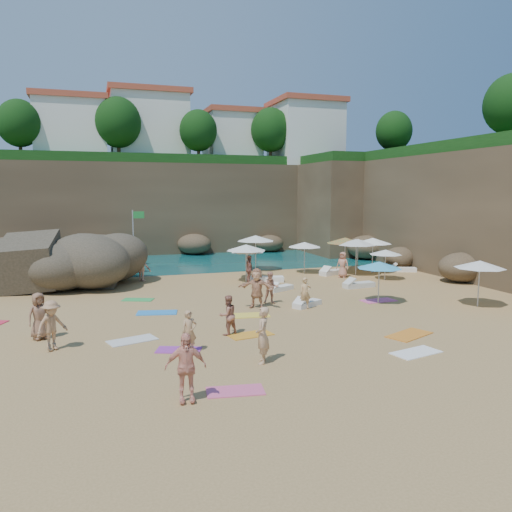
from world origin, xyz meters
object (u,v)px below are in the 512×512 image
object	(u,v)px
person_stand_2	(142,265)
person_stand_5	(57,273)
parasol_1	(256,238)
lounger_0	(280,288)
person_stand_1	(228,315)
parasol_0	(248,250)
person_stand_0	(189,332)
person_stand_3	(249,270)
rock_outcrop	(51,284)
parasol_2	(304,245)
flag_pole	(135,232)
person_stand_4	(343,265)
person_stand_6	(263,335)

from	to	relation	value
person_stand_2	person_stand_5	xyz separation A→B (m)	(-4.86, -0.78, -0.14)
parasol_1	lounger_0	size ratio (longest dim) A/B	1.57
lounger_0	person_stand_2	distance (m)	9.02
person_stand_1	person_stand_2	distance (m)	13.22
parasol_0	person_stand_0	world-z (taller)	parasol_0
lounger_0	person_stand_2	world-z (taller)	person_stand_2
person_stand_5	person_stand_3	bearing A→B (deg)	-6.65
rock_outcrop	person_stand_2	world-z (taller)	person_stand_2
parasol_1	person_stand_1	bearing A→B (deg)	-111.94
person_stand_2	lounger_0	bearing A→B (deg)	-169.88
rock_outcrop	parasol_2	world-z (taller)	parasol_2
person_stand_0	parasol_0	bearing A→B (deg)	56.24
flag_pole	person_stand_3	xyz separation A→B (m)	(6.02, -7.54, -1.84)
person_stand_1	flag_pole	bearing A→B (deg)	-102.74
lounger_0	person_stand_3	distance (m)	2.83
rock_outcrop	person_stand_5	size ratio (longest dim) A/B	4.74
flag_pole	person_stand_4	distance (m)	14.51
parasol_2	person_stand_4	world-z (taller)	parasol_2
parasol_0	lounger_0	distance (m)	4.71
parasol_0	person_stand_2	distance (m)	6.64
person_stand_0	flag_pole	bearing A→B (deg)	81.72
person_stand_6	parasol_2	bearing A→B (deg)	172.83
person_stand_4	person_stand_6	xyz separation A→B (m)	(-10.17, -13.78, 0.09)
parasol_0	person_stand_3	xyz separation A→B (m)	(-0.45, -1.82, -0.98)
parasol_2	lounger_0	bearing A→B (deg)	-125.78
flag_pole	person_stand_5	bearing A→B (deg)	-132.67
rock_outcrop	flag_pole	world-z (taller)	flag_pole
parasol_1	parasol_2	distance (m)	3.51
person_stand_6	flag_pole	bearing A→B (deg)	-153.21
parasol_0	parasol_1	bearing A→B (deg)	62.82
person_stand_3	person_stand_6	distance (m)	13.99
person_stand_0	person_stand_6	bearing A→B (deg)	-49.92
person_stand_2	person_stand_6	world-z (taller)	person_stand_2
flag_pole	person_stand_0	xyz separation A→B (m)	(0.21, -19.24, -1.97)
person_stand_1	person_stand_6	xyz separation A→B (m)	(0.24, -3.46, 0.15)
rock_outcrop	parasol_0	size ratio (longest dim) A/B	3.71
lounger_0	person_stand_4	world-z (taller)	person_stand_4
parasol_0	lounger_0	size ratio (longest dim) A/B	1.27
parasol_1	person_stand_2	size ratio (longest dim) A/B	1.35
person_stand_2	person_stand_4	bearing A→B (deg)	-143.98
parasol_1	person_stand_2	xyz separation A→B (m)	(-7.95, -1.65, -1.31)
parasol_1	person_stand_0	distance (m)	18.20
person_stand_2	person_stand_5	distance (m)	4.93
rock_outcrop	person_stand_3	distance (m)	12.01
parasol_0	parasol_2	distance (m)	4.33
person_stand_5	lounger_0	bearing A→B (deg)	-16.80
person_stand_0	person_stand_4	size ratio (longest dim) A/B	0.89
rock_outcrop	person_stand_5	bearing A→B (deg)	-71.45
person_stand_5	rock_outcrop	bearing A→B (deg)	113.71
person_stand_3	lounger_0	bearing A→B (deg)	-149.36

